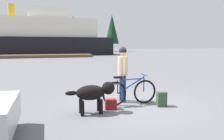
{
  "coord_description": "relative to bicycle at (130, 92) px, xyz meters",
  "views": [
    {
      "loc": [
        -2.54,
        -5.99,
        1.85
      ],
      "look_at": [
        -0.1,
        1.78,
        0.87
      ],
      "focal_mm": 34.07,
      "sensor_mm": 36.0,
      "label": 1
    }
  ],
  "objects": [
    {
      "name": "bicycle",
      "position": [
        0.0,
        0.0,
        0.0
      ],
      "size": [
        1.75,
        0.44,
        0.93
      ],
      "color": "black",
      "rests_on": "ground_plane"
    },
    {
      "name": "pine_tree_far_right",
      "position": [
        14.73,
        48.84,
        5.48
      ],
      "size": [
        3.77,
        3.77,
        9.75
      ],
      "color": "#4C331E",
      "rests_on": "ground_plane"
    },
    {
      "name": "dock_pier",
      "position": [
        -4.98,
        26.08,
        -0.2
      ],
      "size": [
        18.35,
        2.91,
        0.4
      ],
      "primitive_type": "cube",
      "color": "brown",
      "rests_on": "ground_plane"
    },
    {
      "name": "ferry_boat",
      "position": [
        -4.31,
        34.11,
        2.64
      ],
      "size": [
        26.92,
        8.69,
        8.66
      ],
      "color": "black",
      "rests_on": "ground_plane"
    },
    {
      "name": "dog",
      "position": [
        -1.22,
        -0.45,
        0.16
      ],
      "size": [
        1.34,
        0.47,
        0.84
      ],
      "color": "black",
      "rests_on": "ground_plane"
    },
    {
      "name": "handbag_pannier",
      "position": [
        -0.69,
        -0.26,
        -0.26
      ],
      "size": [
        0.34,
        0.22,
        0.29
      ],
      "primitive_type": "cube",
      "rotation": [
        0.0,
        0.0,
        -0.12
      ],
      "color": "maroon",
      "rests_on": "ground_plane"
    },
    {
      "name": "backpack",
      "position": [
        0.86,
        -0.43,
        -0.18
      ],
      "size": [
        0.31,
        0.25,
        0.44
      ],
      "primitive_type": "cube",
      "rotation": [
        0.0,
        0.0,
        -0.18
      ],
      "color": "#334C33",
      "rests_on": "ground_plane"
    },
    {
      "name": "pine_tree_center",
      "position": [
        0.98,
        48.43,
        6.17
      ],
      "size": [
        3.93,
        3.93,
        10.54
      ],
      "color": "#4C331E",
      "rests_on": "ground_plane"
    },
    {
      "name": "pine_tree_mid_back",
      "position": [
        5.36,
        55.7,
        6.11
      ],
      "size": [
        3.01,
        3.01,
        10.02
      ],
      "color": "#4C331E",
      "rests_on": "ground_plane"
    },
    {
      "name": "ground_plane",
      "position": [
        0.11,
        0.06,
        -0.4
      ],
      "size": [
        160.0,
        160.0,
        0.0
      ],
      "primitive_type": "plane",
      "color": "slate"
    },
    {
      "name": "person_cyclist",
      "position": [
        -0.07,
        0.43,
        0.68
      ],
      "size": [
        0.32,
        0.53,
        1.78
      ],
      "color": "navy",
      "rests_on": "ground_plane"
    }
  ]
}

